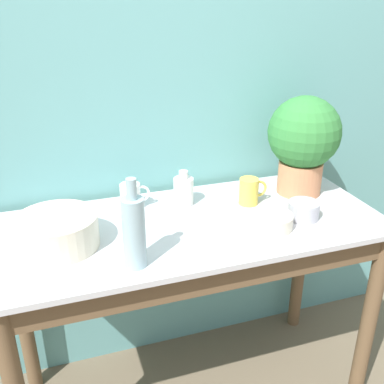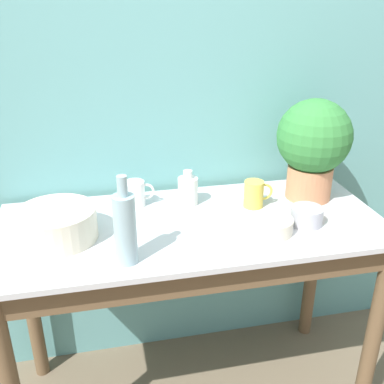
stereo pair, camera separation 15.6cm
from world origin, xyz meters
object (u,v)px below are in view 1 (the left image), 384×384
Objects in this scene: bottle_tall at (134,231)px; bottle_short at (184,191)px; mug_white at (131,196)px; bowl_small_cream at (271,221)px; bowl_small_steel at (303,210)px; mug_yellow at (249,191)px; potted_plant at (304,139)px; bowl_wash_large at (57,231)px.

bottle_tall reaches higher than bottle_short.
mug_white is (0.07, 0.39, -0.07)m from bottle_tall.
bottle_tall is at bearing -170.82° from bowl_small_cream.
bottle_tall is 0.51m from bowl_small_cream.
mug_white is 0.53m from bowl_small_cream.
mug_white is (-0.20, 0.03, -0.01)m from bottle_short.
mug_yellow is at bearing 127.72° from bowl_small_steel.
bottle_tall is (-0.75, -0.32, -0.11)m from potted_plant.
potted_plant is 2.87× the size of bottle_short.
mug_yellow is at bearing 87.21° from bowl_small_cream.
bottle_short reaches higher than bowl_small_steel.
bowl_small_steel reaches higher than bowl_small_cream.
bottle_short is 0.45m from bowl_small_steel.
bottle_short reaches higher than mug_yellow.
bowl_wash_large is at bearing -172.47° from mug_yellow.
bowl_wash_large reaches higher than mug_white.
bowl_small_steel is at bearing -25.77° from mug_white.
potted_plant is 3.46× the size of mug_white.
bowl_small_cream is at bearing -35.53° from mug_white.
bottle_short is 1.22× the size of mug_yellow.
mug_yellow is (0.51, 0.29, -0.07)m from bottle_tall.
mug_white is 0.77× the size of bowl_small_cream.
bowl_wash_large is 0.34m from mug_white.
bottle_short is 0.20m from mug_white.
bowl_small_steel is at bearing 11.71° from bowl_small_cream.
bottle_short is at bearing 146.63° from bowl_small_steel.
mug_yellow is 0.99× the size of mug_white.
potted_plant is at bearing 63.47° from bowl_small_steel.
potted_plant is at bearing 7.75° from bowl_wash_large.
bottle_tall is at bearing -156.82° from potted_plant.
bowl_wash_large is 0.72m from bowl_small_cream.
mug_yellow is (0.72, 0.10, -0.00)m from bowl_wash_large.
bowl_wash_large is at bearing -160.40° from bottle_short.
bottle_short is 0.26m from mug_yellow.
mug_white is (-0.68, 0.07, -0.18)m from potted_plant.
mug_white is at bearing 171.61° from bottle_short.
bowl_wash_large reaches higher than bowl_small_cream.
bottle_tall is 0.40m from mug_white.
bowl_wash_large is 2.32× the size of mug_yellow.
bowl_small_cream is (0.43, -0.31, -0.02)m from mug_white.
bowl_small_cream is (0.50, 0.08, -0.09)m from bottle_tall.
mug_white reaches higher than bowl_small_steel.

